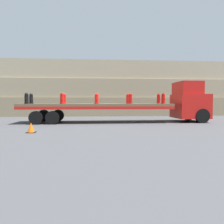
% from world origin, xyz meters
% --- Properties ---
extents(ground_plane, '(120.00, 120.00, 0.00)m').
position_xyz_m(ground_plane, '(0.00, 0.00, 0.00)').
color(ground_plane, '#474749').
extents(rock_cliff, '(60.00, 3.30, 5.87)m').
position_xyz_m(rock_cliff, '(0.00, 8.02, 2.94)').
color(rock_cliff, gray).
rests_on(rock_cliff, ground_plane).
extents(truck_cab, '(2.28, 2.65, 3.02)m').
position_xyz_m(truck_cab, '(7.16, 0.00, 1.49)').
color(truck_cab, red).
rests_on(truck_cab, ground_plane).
extents(flatbed_trailer, '(10.88, 2.65, 1.38)m').
position_xyz_m(flatbed_trailer, '(-0.56, 0.00, 1.15)').
color(flatbed_trailer, brown).
rests_on(flatbed_trailer, ground_plane).
extents(fire_hydrant_black_near_0, '(0.34, 0.50, 0.77)m').
position_xyz_m(fire_hydrant_black_near_0, '(-4.84, -0.56, 1.75)').
color(fire_hydrant_black_near_0, black).
rests_on(fire_hydrant_black_near_0, flatbed_trailer).
extents(fire_hydrant_black_far_0, '(0.34, 0.50, 0.77)m').
position_xyz_m(fire_hydrant_black_far_0, '(-4.84, 0.56, 1.75)').
color(fire_hydrant_black_far_0, black).
rests_on(fire_hydrant_black_far_0, flatbed_trailer).
extents(fire_hydrant_red_near_1, '(0.34, 0.50, 0.77)m').
position_xyz_m(fire_hydrant_red_near_1, '(-2.42, -0.56, 1.75)').
color(fire_hydrant_red_near_1, red).
rests_on(fire_hydrant_red_near_1, flatbed_trailer).
extents(fire_hydrant_red_far_1, '(0.34, 0.50, 0.77)m').
position_xyz_m(fire_hydrant_red_far_1, '(-2.42, 0.56, 1.75)').
color(fire_hydrant_red_far_1, red).
rests_on(fire_hydrant_red_far_1, flatbed_trailer).
extents(fire_hydrant_red_near_2, '(0.34, 0.50, 0.77)m').
position_xyz_m(fire_hydrant_red_near_2, '(0.00, -0.56, 1.75)').
color(fire_hydrant_red_near_2, red).
rests_on(fire_hydrant_red_near_2, flatbed_trailer).
extents(fire_hydrant_red_far_2, '(0.34, 0.50, 0.77)m').
position_xyz_m(fire_hydrant_red_far_2, '(0.00, 0.56, 1.75)').
color(fire_hydrant_red_far_2, red).
rests_on(fire_hydrant_red_far_2, flatbed_trailer).
extents(fire_hydrant_red_near_3, '(0.34, 0.50, 0.77)m').
position_xyz_m(fire_hydrant_red_near_3, '(2.42, -0.56, 1.75)').
color(fire_hydrant_red_near_3, red).
rests_on(fire_hydrant_red_near_3, flatbed_trailer).
extents(fire_hydrant_red_far_3, '(0.34, 0.50, 0.77)m').
position_xyz_m(fire_hydrant_red_far_3, '(2.42, 0.56, 1.75)').
color(fire_hydrant_red_far_3, red).
rests_on(fire_hydrant_red_far_3, flatbed_trailer).
extents(fire_hydrant_red_near_4, '(0.34, 0.50, 0.77)m').
position_xyz_m(fire_hydrant_red_near_4, '(4.84, -0.56, 1.75)').
color(fire_hydrant_red_near_4, red).
rests_on(fire_hydrant_red_near_4, flatbed_trailer).
extents(fire_hydrant_red_far_4, '(0.34, 0.50, 0.77)m').
position_xyz_m(fire_hydrant_red_far_4, '(4.84, 0.56, 1.75)').
color(fire_hydrant_red_far_4, red).
rests_on(fire_hydrant_red_far_4, flatbed_trailer).
extents(cargo_strap_rear, '(0.05, 2.76, 0.01)m').
position_xyz_m(cargo_strap_rear, '(-2.42, 0.00, 2.15)').
color(cargo_strap_rear, yellow).
rests_on(cargo_strap_rear, fire_hydrant_red_near_1).
extents(cargo_strap_middle, '(0.05, 2.76, 0.01)m').
position_xyz_m(cargo_strap_middle, '(4.84, 0.00, 2.15)').
color(cargo_strap_middle, yellow).
rests_on(cargo_strap_middle, fire_hydrant_red_near_4).
extents(traffic_cone, '(0.44, 0.44, 0.51)m').
position_xyz_m(traffic_cone, '(-3.32, -5.07, 0.24)').
color(traffic_cone, black).
rests_on(traffic_cone, ground_plane).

